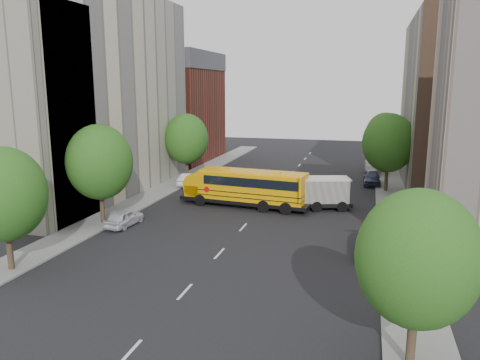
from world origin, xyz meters
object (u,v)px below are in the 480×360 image
at_px(street_tree_0, 4,194).
at_px(street_tree_2, 186,139).
at_px(street_tree_1, 100,162).
at_px(street_tree_3, 418,259).
at_px(school_bus, 244,186).
at_px(parked_car_0, 124,218).
at_px(safari_truck, 314,193).
at_px(parked_car_3, 372,244).
at_px(street_tree_4, 388,143).
at_px(street_tree_5, 385,135).
at_px(parked_car_4, 372,178).
at_px(parked_car_5, 372,167).
at_px(parked_car_1, 190,179).

xyz_separation_m(street_tree_0, street_tree_2, (0.00, 28.00, 0.19)).
xyz_separation_m(street_tree_1, street_tree_3, (22.00, -14.00, -0.50)).
xyz_separation_m(school_bus, parked_car_0, (-7.46, -8.33, -1.23)).
bearing_deg(safari_truck, parked_car_3, -80.66).
height_order(street_tree_3, school_bus, street_tree_3).
relative_size(street_tree_0, street_tree_4, 0.91).
bearing_deg(street_tree_5, parked_car_0, -123.62).
relative_size(street_tree_0, parked_car_0, 1.90).
xyz_separation_m(street_tree_2, parked_car_3, (20.60, -19.61, -4.08)).
bearing_deg(street_tree_3, street_tree_0, 169.70).
relative_size(street_tree_0, parked_car_4, 1.67).
height_order(street_tree_1, street_tree_4, street_tree_4).
distance_m(street_tree_0, parked_car_5, 43.64).
height_order(street_tree_0, parked_car_4, street_tree_0).
height_order(street_tree_0, street_tree_4, street_tree_4).
bearing_deg(safari_truck, street_tree_4, 38.61).
bearing_deg(parked_car_1, parked_car_4, -163.03).
xyz_separation_m(street_tree_1, safari_truck, (15.59, 8.96, -3.45)).
xyz_separation_m(street_tree_0, street_tree_1, (0.00, 10.00, 0.31)).
relative_size(school_bus, parked_car_1, 2.87).
relative_size(parked_car_4, parked_car_5, 0.98).
xyz_separation_m(street_tree_0, safari_truck, (15.59, 18.96, -3.14)).
bearing_deg(parked_car_4, street_tree_1, -135.34).
bearing_deg(street_tree_0, school_bus, 62.62).
relative_size(parked_car_1, parked_car_4, 0.96).
xyz_separation_m(street_tree_5, parked_car_5, (-1.40, -1.73, -3.95)).
bearing_deg(street_tree_1, street_tree_3, -32.47).
distance_m(street_tree_1, street_tree_2, 18.00).
bearing_deg(parked_car_5, street_tree_0, -120.75).
relative_size(school_bus, parked_car_4, 2.76).
height_order(street_tree_2, parked_car_4, street_tree_2).
xyz_separation_m(street_tree_3, parked_car_5, (-1.40, 42.27, -3.70)).
height_order(street_tree_5, parked_car_4, street_tree_5).
xyz_separation_m(street_tree_2, street_tree_4, (22.00, 0.00, 0.25)).
height_order(street_tree_0, school_bus, street_tree_0).
distance_m(street_tree_1, parked_car_5, 35.23).
bearing_deg(street_tree_2, street_tree_3, -55.49).
relative_size(parked_car_3, parked_car_4, 1.16).
xyz_separation_m(street_tree_1, street_tree_5, (22.00, 30.00, -0.25)).
bearing_deg(street_tree_3, street_tree_1, 147.53).
height_order(street_tree_5, parked_car_1, street_tree_5).
bearing_deg(parked_car_3, parked_car_4, 90.58).
bearing_deg(street_tree_3, parked_car_5, 91.90).
xyz_separation_m(street_tree_2, street_tree_3, (22.00, -32.00, -0.37)).
distance_m(street_tree_3, parked_car_1, 36.11).
xyz_separation_m(street_tree_5, school_bus, (-12.58, -21.81, -2.81)).
bearing_deg(parked_car_4, safari_truck, -113.42).
bearing_deg(street_tree_5, street_tree_0, -118.81).
distance_m(safari_truck, parked_car_4, 13.28).
relative_size(street_tree_1, street_tree_2, 1.03).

